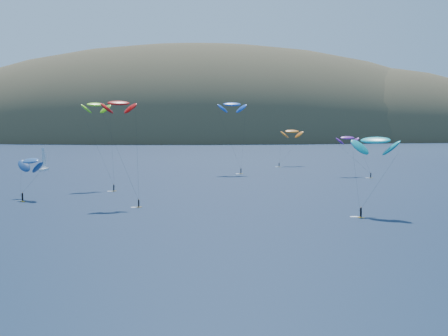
% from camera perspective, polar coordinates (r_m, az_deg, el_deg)
% --- Properties ---
extents(ground, '(2800.00, 2800.00, 0.00)m').
position_cam_1_polar(ground, '(62.45, -6.34, -14.30)').
color(ground, black).
rests_on(ground, ground).
extents(island, '(730.00, 300.00, 210.00)m').
position_cam_1_polar(island, '(623.21, -0.29, 1.75)').
color(island, '#3D3526').
rests_on(island, ground).
extents(sailboat, '(7.94, 6.87, 9.83)m').
position_cam_1_polar(sailboat, '(250.31, -16.15, -0.01)').
color(sailboat, white).
rests_on(sailboat, ground).
extents(kitesurfer_3, '(11.44, 15.38, 26.42)m').
position_cam_1_polar(kitesurfer_3, '(185.57, -11.63, 5.68)').
color(kitesurfer_3, yellow).
rests_on(kitesurfer_3, ground).
extents(kitesurfer_4, '(10.57, 8.36, 28.05)m').
position_cam_1_polar(kitesurfer_4, '(229.66, 0.74, 5.84)').
color(kitesurfer_4, yellow).
rests_on(kitesurfer_4, ground).
extents(kitesurfer_5, '(10.82, 11.80, 18.34)m').
position_cam_1_polar(kitesurfer_5, '(135.31, 13.67, 2.47)').
color(kitesurfer_5, yellow).
rests_on(kitesurfer_5, ground).
extents(kitesurfer_6, '(10.39, 11.69, 15.47)m').
position_cam_1_polar(kitesurfer_6, '(222.44, 11.22, 2.72)').
color(kitesurfer_6, yellow).
rests_on(kitesurfer_6, ground).
extents(kitesurfer_9, '(10.00, 9.87, 25.92)m').
position_cam_1_polar(kitesurfer_9, '(148.32, -9.61, 5.85)').
color(kitesurfer_9, yellow).
rests_on(kitesurfer_9, ground).
extents(kitesurfer_10, '(9.67, 12.09, 12.09)m').
position_cam_1_polar(kitesurfer_10, '(163.99, -17.27, 0.62)').
color(kitesurfer_10, yellow).
rests_on(kitesurfer_10, ground).
extents(kitesurfer_11, '(12.28, 11.85, 17.10)m').
position_cam_1_polar(kitesurfer_11, '(267.90, 6.23, 3.35)').
color(kitesurfer_11, yellow).
rests_on(kitesurfer_11, ground).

